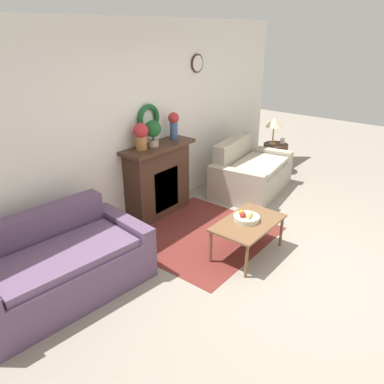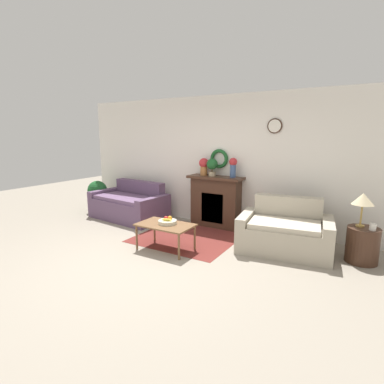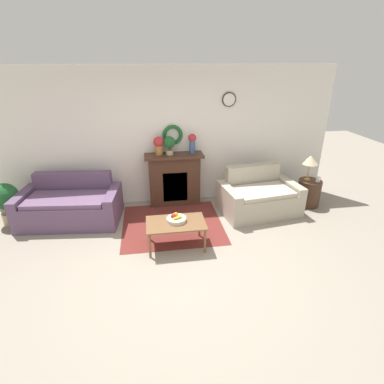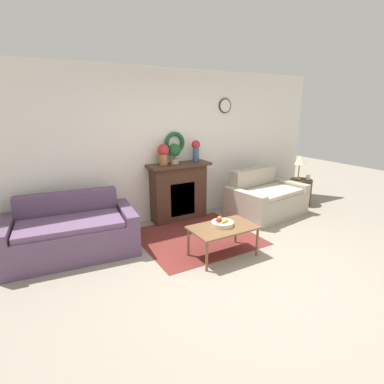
% 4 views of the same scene
% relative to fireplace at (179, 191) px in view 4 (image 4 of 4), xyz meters
% --- Properties ---
extents(ground_plane, '(16.00, 16.00, 0.00)m').
position_rel_fireplace_xyz_m(ground_plane, '(-0.12, -2.19, -0.54)').
color(ground_plane, gray).
extents(floor_rug, '(1.80, 1.67, 0.01)m').
position_rel_fireplace_xyz_m(floor_rug, '(-0.14, -0.88, -0.54)').
color(floor_rug, maroon).
rests_on(floor_rug, ground_plane).
extents(wall_back, '(6.80, 0.14, 2.70)m').
position_rel_fireplace_xyz_m(wall_back, '(-0.12, 0.21, 0.81)').
color(wall_back, white).
rests_on(wall_back, ground_plane).
extents(fireplace, '(1.16, 0.41, 1.07)m').
position_rel_fireplace_xyz_m(fireplace, '(0.00, 0.00, 0.00)').
color(fireplace, '#42281C').
rests_on(fireplace, ground_plane).
extents(couch_left, '(1.85, 1.12, 0.84)m').
position_rel_fireplace_xyz_m(couch_left, '(-1.97, -0.46, -0.23)').
color(couch_left, '#604766').
rests_on(couch_left, ground_plane).
extents(loveseat_right, '(1.58, 1.13, 0.86)m').
position_rel_fireplace_xyz_m(loveseat_right, '(1.59, -0.62, -0.23)').
color(loveseat_right, '#B2A893').
rests_on(loveseat_right, ground_plane).
extents(coffee_table, '(0.93, 0.57, 0.44)m').
position_rel_fireplace_xyz_m(coffee_table, '(-0.14, -1.60, -0.14)').
color(coffee_table, brown).
rests_on(coffee_table, ground_plane).
extents(fruit_bowl, '(0.31, 0.31, 0.12)m').
position_rel_fireplace_xyz_m(fruit_bowl, '(-0.13, -1.56, -0.06)').
color(fruit_bowl, beige).
rests_on(fruit_bowl, coffee_table).
extents(side_table_by_loveseat, '(0.46, 0.46, 0.54)m').
position_rel_fireplace_xyz_m(side_table_by_loveseat, '(2.71, -0.50, -0.27)').
color(side_table_by_loveseat, '#42281C').
rests_on(side_table_by_loveseat, ground_plane).
extents(table_lamp, '(0.31, 0.31, 0.51)m').
position_rel_fireplace_xyz_m(table_lamp, '(2.66, -0.46, 0.42)').
color(table_lamp, '#B28E42').
rests_on(table_lamp, side_table_by_loveseat).
extents(mug, '(0.09, 0.09, 0.10)m').
position_rel_fireplace_xyz_m(mug, '(2.82, -0.58, 0.05)').
color(mug, silver).
rests_on(mug, side_table_by_loveseat).
extents(vase_on_mantel_left, '(0.20, 0.20, 0.36)m').
position_rel_fireplace_xyz_m(vase_on_mantel_left, '(-0.29, 0.01, 0.73)').
color(vase_on_mantel_left, '#AD6B38').
rests_on(vase_on_mantel_left, fireplace).
extents(vase_on_mantel_right, '(0.16, 0.16, 0.39)m').
position_rel_fireplace_xyz_m(vase_on_mantel_right, '(0.37, 0.01, 0.76)').
color(vase_on_mantel_right, '#3D5684').
rests_on(vase_on_mantel_right, fireplace).
extents(potted_plant_on_mantel, '(0.23, 0.23, 0.36)m').
position_rel_fireplace_xyz_m(potted_plant_on_mantel, '(-0.08, -0.01, 0.75)').
color(potted_plant_on_mantel, tan).
rests_on(potted_plant_on_mantel, fireplace).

